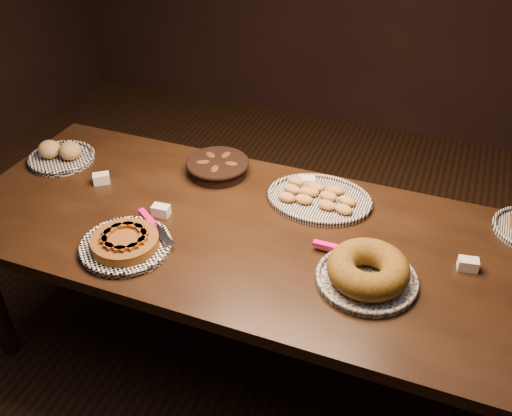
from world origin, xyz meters
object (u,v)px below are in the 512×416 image
(apple_tart_plate, at_px, (126,243))
(bundt_cake_plate, at_px, (367,272))
(madeleine_platter, at_px, (319,198))
(buffet_table, at_px, (252,244))

(apple_tart_plate, height_order, bundt_cake_plate, bundt_cake_plate)
(madeleine_platter, bearing_deg, apple_tart_plate, -119.33)
(apple_tart_plate, relative_size, madeleine_platter, 0.87)
(buffet_table, distance_m, apple_tart_plate, 0.49)
(apple_tart_plate, bearing_deg, madeleine_platter, 59.89)
(buffet_table, height_order, bundt_cake_plate, bundt_cake_plate)
(buffet_table, relative_size, bundt_cake_plate, 5.93)
(madeleine_platter, xyz_separation_m, bundt_cake_plate, (0.29, -0.41, 0.03))
(buffet_table, distance_m, madeleine_platter, 0.35)
(apple_tart_plate, relative_size, bundt_cake_plate, 0.95)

